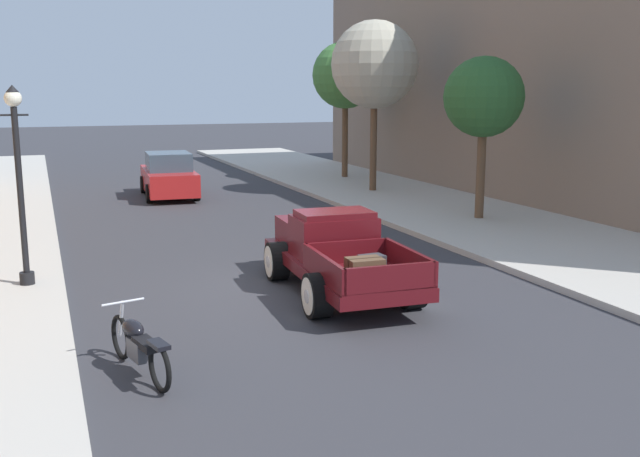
# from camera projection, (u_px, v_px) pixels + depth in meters

# --- Properties ---
(ground_plane) EXTENTS (140.00, 140.00, 0.00)m
(ground_plane) POSITION_uv_depth(u_px,v_px,m) (303.00, 286.00, 14.59)
(ground_plane) COLOR #333338
(sidewalk_right) EXTENTS (5.50, 64.00, 0.15)m
(sidewalk_right) POSITION_uv_depth(u_px,v_px,m) (589.00, 253.00, 17.16)
(sidewalk_right) COLOR #B7B2A8
(sidewalk_right) RESTS_ON ground
(building_right_storefront) EXTENTS (12.00, 28.00, 10.30)m
(building_right_storefront) POSITION_uv_depth(u_px,v_px,m) (619.00, 56.00, 27.35)
(building_right_storefront) COLOR #7F6B5B
(building_right_storefront) RESTS_ON ground
(hotrod_truck_maroon) EXTENTS (2.35, 5.01, 1.58)m
(hotrod_truck_maroon) POSITION_uv_depth(u_px,v_px,m) (335.00, 253.00, 14.18)
(hotrod_truck_maroon) COLOR #510F14
(hotrod_truck_maroon) RESTS_ON ground
(motorcycle_parked) EXTENTS (0.74, 2.08, 0.93)m
(motorcycle_parked) POSITION_uv_depth(u_px,v_px,m) (139.00, 344.00, 9.97)
(motorcycle_parked) COLOR black
(motorcycle_parked) RESTS_ON ground
(car_background_red) EXTENTS (2.06, 4.40, 1.65)m
(car_background_red) POSITION_uv_depth(u_px,v_px,m) (169.00, 176.00, 26.59)
(car_background_red) COLOR #AD1E1E
(car_background_red) RESTS_ON ground
(street_lamp_near) EXTENTS (0.50, 0.32, 3.85)m
(street_lamp_near) POSITION_uv_depth(u_px,v_px,m) (19.00, 171.00, 13.73)
(street_lamp_near) COLOR black
(street_lamp_near) RESTS_ON sidewalk_left
(street_tree_nearest) EXTENTS (2.34, 2.34, 4.72)m
(street_tree_nearest) POSITION_uv_depth(u_px,v_px,m) (484.00, 98.00, 20.85)
(street_tree_nearest) COLOR brown
(street_tree_nearest) RESTS_ON sidewalk_right
(street_tree_second) EXTENTS (3.24, 3.24, 6.29)m
(street_tree_second) POSITION_uv_depth(u_px,v_px,m) (374.00, 65.00, 26.57)
(street_tree_second) COLOR brown
(street_tree_second) RESTS_ON sidewalk_right
(street_tree_third) EXTENTS (2.85, 2.85, 5.80)m
(street_tree_third) POSITION_uv_depth(u_px,v_px,m) (345.00, 76.00, 30.88)
(street_tree_third) COLOR brown
(street_tree_third) RESTS_ON sidewalk_right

